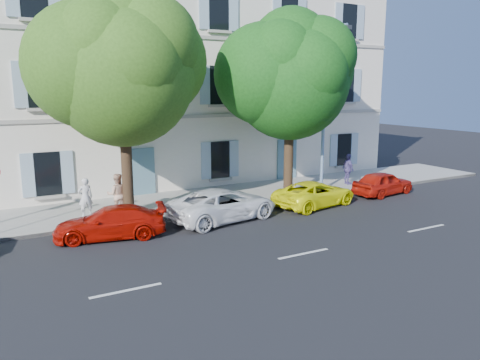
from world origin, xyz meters
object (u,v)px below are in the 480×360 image
car_white_coupe (223,205)px  car_yellow_supercar (315,194)px  tree_left (122,74)px  car_red_hatchback (383,183)px  pedestrian_c (348,169)px  tree_right (290,81)px  pedestrian_b (117,194)px  street_lamp (326,100)px  pedestrian_a (85,197)px  car_red_coupe (110,222)px

car_white_coupe → car_yellow_supercar: size_ratio=1.13×
tree_left → car_red_hatchback: bearing=-8.6°
tree_left → pedestrian_c: (12.52, 0.45, -4.99)m
car_yellow_supercar → pedestrian_c: pedestrian_c is taller
tree_right → tree_left: bearing=179.2°
tree_left → tree_right: 8.10m
tree_right → pedestrian_b: tree_right is taller
pedestrian_b → pedestrian_c: 12.91m
car_red_hatchback → tree_right: tree_right is taller
tree_left → pedestrian_b: bearing=147.6°
car_yellow_supercar → pedestrian_c: 5.01m
car_white_coupe → street_lamp: size_ratio=0.58×
pedestrian_a → street_lamp: bearing=173.2°
tree_left → tree_right: tree_left is taller
car_white_coupe → tree_left: size_ratio=0.53×
car_white_coupe → pedestrian_b: 4.51m
pedestrian_a → pedestrian_c: bearing=176.9°
tree_right → pedestrian_a: tree_right is taller
car_red_coupe → pedestrian_a: bearing=-161.3°
car_red_coupe → street_lamp: size_ratio=0.49×
car_red_hatchback → pedestrian_c: size_ratio=2.11×
car_white_coupe → car_red_hatchback: 9.40m
car_white_coupe → pedestrian_b: (-3.79, 2.41, 0.37)m
car_yellow_supercar → street_lamp: size_ratio=0.51×
street_lamp → pedestrian_b: street_lamp is taller
tree_left → car_yellow_supercar: bearing=-14.4°
car_red_coupe → car_red_hatchback: bearing=104.3°
tree_right → pedestrian_b: size_ratio=4.91×
car_white_coupe → car_yellow_supercar: (4.83, 0.04, -0.08)m
street_lamp → pedestrian_b: size_ratio=4.65×
car_white_coupe → pedestrian_a: size_ratio=2.93×
tree_left → street_lamp: (10.21, -0.28, -1.16)m
car_red_hatchback → pedestrian_a: pedestrian_a is taller
car_red_hatchback → pedestrian_b: size_ratio=2.04×
tree_left → street_lamp: tree_left is taller
car_yellow_supercar → street_lamp: (1.98, 1.83, 4.25)m
car_red_coupe → tree_left: 6.01m
car_white_coupe → pedestrian_c: 9.49m
car_red_hatchback → car_yellow_supercar: bearing=84.5°
car_yellow_supercar → tree_left: 10.07m
pedestrian_b → pedestrian_c: pedestrian_b is taller
tree_right → pedestrian_c: tree_right is taller
car_yellow_supercar → pedestrian_a: bearing=63.2°
street_lamp → tree_right: bearing=175.4°
car_white_coupe → pedestrian_b: size_ratio=2.70×
pedestrian_a → pedestrian_c: size_ratio=0.95×
car_red_hatchback → pedestrian_c: pedestrian_c is taller
pedestrian_b → tree_right: bearing=-169.4°
car_white_coupe → car_red_hatchback: size_ratio=1.32×
car_white_coupe → tree_right: (4.70, 2.05, 5.09)m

